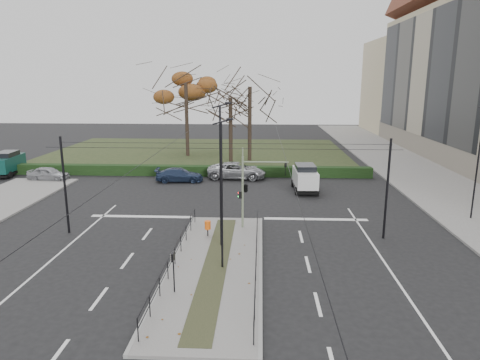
% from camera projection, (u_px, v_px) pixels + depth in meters
% --- Properties ---
extents(ground, '(140.00, 140.00, 0.00)m').
position_uv_depth(ground, '(220.00, 248.00, 24.08)').
color(ground, black).
rests_on(ground, ground).
extents(median_island, '(4.40, 15.00, 0.14)m').
position_uv_depth(median_island, '(216.00, 265.00, 21.63)').
color(median_island, slate).
rests_on(median_island, ground).
extents(sidewalk_east, '(8.00, 90.00, 0.14)m').
position_uv_depth(sidewalk_east, '(412.00, 170.00, 44.59)').
color(sidewalk_east, slate).
rests_on(sidewalk_east, ground).
extents(park, '(38.00, 26.00, 0.10)m').
position_uv_depth(park, '(198.00, 153.00, 55.48)').
color(park, '#253219').
rests_on(park, ground).
extents(hedge, '(38.00, 1.00, 1.00)m').
position_uv_depth(hedge, '(178.00, 170.00, 42.35)').
color(hedge, black).
rests_on(hedge, ground).
extents(median_railing, '(4.14, 13.24, 0.92)m').
position_uv_depth(median_railing, '(215.00, 249.00, 21.33)').
color(median_railing, black).
rests_on(median_railing, median_island).
extents(catenary, '(20.00, 34.00, 6.00)m').
position_uv_depth(catenary, '(222.00, 182.00, 24.88)').
color(catenary, black).
rests_on(catenary, ground).
extents(traffic_light, '(3.10, 1.75, 4.55)m').
position_uv_depth(traffic_light, '(247.00, 186.00, 26.48)').
color(traffic_light, slate).
rests_on(traffic_light, median_island).
extents(litter_bin, '(0.36, 0.36, 0.93)m').
position_uv_depth(litter_bin, '(208.00, 225.00, 25.39)').
color(litter_bin, black).
rests_on(litter_bin, median_island).
extents(info_panel, '(0.11, 0.49, 1.87)m').
position_uv_depth(info_panel, '(173.00, 261.00, 18.44)').
color(info_panel, black).
rests_on(info_panel, median_island).
extents(streetlamp_median_near, '(0.62, 0.13, 7.37)m').
position_uv_depth(streetlamp_median_near, '(222.00, 194.00, 20.42)').
color(streetlamp_median_near, black).
rests_on(streetlamp_median_near, median_island).
extents(streetlamp_median_far, '(0.67, 0.14, 7.96)m').
position_uv_depth(streetlamp_median_far, '(221.00, 175.00, 23.15)').
color(streetlamp_median_far, black).
rests_on(streetlamp_median_far, median_island).
extents(streetlamp_sidewalk, '(0.64, 0.13, 7.68)m').
position_uv_depth(streetlamp_sidewalk, '(478.00, 161.00, 27.99)').
color(streetlamp_sidewalk, black).
rests_on(streetlamp_sidewalk, sidewalk_east).
extents(parked_car_first, '(3.99, 1.90, 1.32)m').
position_uv_depth(parked_car_first, '(48.00, 174.00, 40.15)').
color(parked_car_first, '#94959A').
rests_on(parked_car_first, ground).
extents(parked_car_third, '(4.48, 2.05, 1.27)m').
position_uv_depth(parked_car_third, '(179.00, 175.00, 39.75)').
color(parked_car_third, '#212F4D').
rests_on(parked_car_third, ground).
extents(parked_car_fourth, '(5.72, 2.88, 1.55)m').
position_uv_depth(parked_car_fourth, '(237.00, 170.00, 41.00)').
color(parked_car_fourth, '#94959A').
rests_on(parked_car_fourth, ground).
extents(white_van, '(2.07, 4.24, 2.27)m').
position_uv_depth(white_van, '(305.00, 177.00, 36.30)').
color(white_van, silver).
rests_on(white_van, ground).
extents(green_van, '(2.26, 4.76, 2.36)m').
position_uv_depth(green_van, '(8.00, 163.00, 42.36)').
color(green_van, '#0C352F').
rests_on(green_van, ground).
extents(rust_tree, '(10.88, 10.88, 11.50)m').
position_uv_depth(rust_tree, '(186.00, 84.00, 51.13)').
color(rust_tree, black).
rests_on(rust_tree, park).
extents(bare_tree_center, '(7.18, 7.18, 9.60)m').
position_uv_depth(bare_tree_center, '(231.00, 102.00, 48.11)').
color(bare_tree_center, black).
rests_on(bare_tree_center, park).
extents(bare_tree_near, '(7.46, 7.46, 11.20)m').
position_uv_depth(bare_tree_near, '(250.00, 92.00, 48.27)').
color(bare_tree_near, black).
rests_on(bare_tree_near, park).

